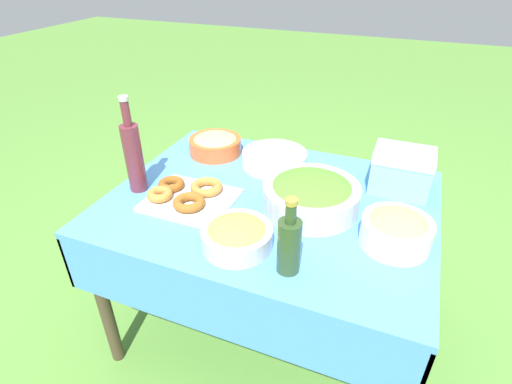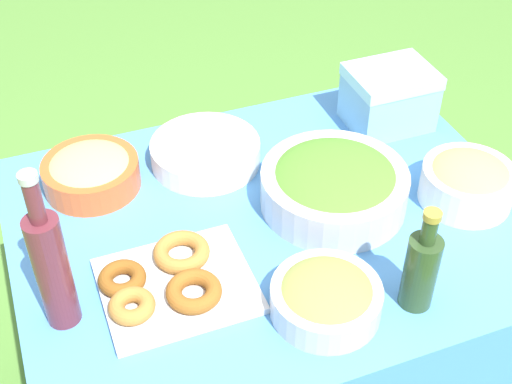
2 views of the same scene
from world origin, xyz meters
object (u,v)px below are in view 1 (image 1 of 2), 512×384
Objects in this scene: olive_bowl at (237,235)px; olive_oil_bottle at (289,244)px; wine_bottle at (134,155)px; plate_stack at (274,159)px; cooler_box at (401,171)px; donut_platter at (188,196)px; pasta_bowl at (215,144)px; salad_bowl at (311,195)px; bread_bowl at (397,230)px.

olive_oil_bottle is at bearing 166.96° from olive_bowl.
wine_bottle is 0.53m from olive_bowl.
plate_stack is at bearing -82.39° from olive_bowl.
plate_stack is 1.27× the size of cooler_box.
donut_platter is 0.81m from cooler_box.
pasta_bowl is at bearing -77.71° from donut_platter.
salad_bowl is 1.58× the size of cooler_box.
olive_oil_bottle is 0.66× the size of wine_bottle.
wine_bottle reaches higher than salad_bowl.
pasta_bowl is 0.81m from olive_oil_bottle.
olive_bowl is at bearing 122.68° from pasta_bowl.
bread_bowl is (-0.28, -0.24, -0.04)m from olive_oil_bottle.
wine_bottle reaches higher than cooler_box.
plate_stack is 0.65m from olive_oil_bottle.
cooler_box is (-0.44, -0.54, 0.04)m from olive_bowl.
olive_oil_bottle is at bearing 113.27° from plate_stack.
olive_oil_bottle is 0.19m from olive_bowl.
bread_bowl is at bearing 146.01° from plate_stack.
bread_bowl is 1.01× the size of cooler_box.
olive_bowl is at bearing 51.11° from cooler_box.
salad_bowl reaches higher than olive_bowl.
plate_stack is at bearing -117.66° from donut_platter.
plate_stack is at bearing -137.79° from wine_bottle.
salad_bowl is 0.45m from donut_platter.
bread_bowl is at bearing 162.82° from salad_bowl.
donut_platter is 1.19× the size of plate_stack.
bread_bowl reaches higher than pasta_bowl.
cooler_box reaches higher than donut_platter.
wine_bottle reaches higher than olive_oil_bottle.
plate_stack is 1.23× the size of olive_bowl.
bread_bowl is (-0.95, -0.02, -0.09)m from wine_bottle.
wine_bottle is at bearing 71.04° from pasta_bowl.
salad_bowl is 1.53× the size of olive_bowl.
olive_oil_bottle is 0.36m from bread_bowl.
salad_bowl is 0.67m from wine_bottle.
salad_bowl is at bearing -118.71° from olive_bowl.
olive_bowl is 0.70m from cooler_box.
pasta_bowl is (0.52, -0.27, -0.01)m from salad_bowl.
olive_bowl reaches higher than donut_platter.
donut_platter is 0.25m from wine_bottle.
bread_bowl reaches higher than plate_stack.
olive_bowl reaches higher than plate_stack.
wine_bottle reaches higher than bread_bowl.
olive_oil_bottle is (-0.26, 0.59, 0.07)m from plate_stack.
olive_oil_bottle is at bearing 94.27° from salad_bowl.
cooler_box reaches higher than salad_bowl.
cooler_box is at bearing -137.65° from salad_bowl.
cooler_box is (-0.80, 0.02, 0.04)m from pasta_bowl.
olive_oil_bottle reaches higher than olive_bowl.
salad_bowl is 0.33m from olive_bowl.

